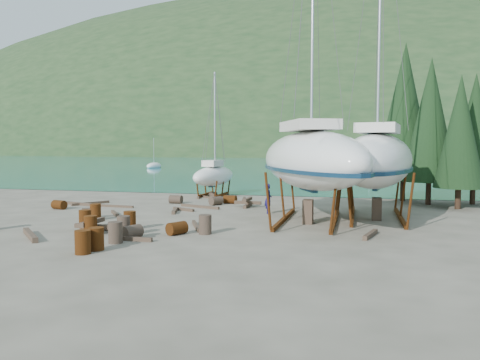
% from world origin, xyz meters
% --- Properties ---
extents(ground, '(600.00, 600.00, 0.00)m').
position_xyz_m(ground, '(0.00, 0.00, 0.00)').
color(ground, '#595546').
rests_on(ground, ground).
extents(bay_water, '(700.00, 700.00, 0.00)m').
position_xyz_m(bay_water, '(0.00, 315.00, 0.01)').
color(bay_water, teal).
rests_on(bay_water, ground).
extents(far_hill, '(800.00, 360.00, 110.00)m').
position_xyz_m(far_hill, '(0.00, 320.00, 0.00)').
color(far_hill, '#1C371B').
rests_on(far_hill, ground).
extents(far_house_left, '(6.60, 5.60, 5.60)m').
position_xyz_m(far_house_left, '(-60.00, 190.00, 2.92)').
color(far_house_left, beige).
rests_on(far_house_left, ground).
extents(far_house_center, '(6.60, 5.60, 5.60)m').
position_xyz_m(far_house_center, '(-20.00, 190.00, 2.92)').
color(far_house_center, beige).
rests_on(far_house_center, ground).
extents(far_house_right, '(6.60, 5.60, 5.60)m').
position_xyz_m(far_house_right, '(30.00, 190.00, 2.92)').
color(far_house_right, beige).
rests_on(far_house_right, ground).
extents(cypress_near_right, '(3.60, 3.60, 10.00)m').
position_xyz_m(cypress_near_right, '(12.50, 12.00, 5.79)').
color(cypress_near_right, black).
rests_on(cypress_near_right, ground).
extents(cypress_mid_right, '(3.06, 3.06, 8.50)m').
position_xyz_m(cypress_mid_right, '(14.00, 10.00, 4.92)').
color(cypress_mid_right, black).
rests_on(cypress_mid_right, ground).
extents(cypress_back_left, '(4.14, 4.14, 11.50)m').
position_xyz_m(cypress_back_left, '(11.00, 14.00, 6.66)').
color(cypress_back_left, black).
rests_on(cypress_back_left, ground).
extents(cypress_far_right, '(3.24, 3.24, 9.00)m').
position_xyz_m(cypress_far_right, '(15.50, 13.00, 5.21)').
color(cypress_far_right, black).
rests_on(cypress_far_right, ground).
extents(moored_boat_left, '(2.00, 5.00, 6.05)m').
position_xyz_m(moored_boat_left, '(-30.00, 60.00, 0.39)').
color(moored_boat_left, white).
rests_on(moored_boat_left, ground).
extents(moored_boat_mid, '(2.00, 5.00, 6.05)m').
position_xyz_m(moored_boat_mid, '(10.00, 80.00, 0.39)').
color(moored_boat_mid, white).
rests_on(moored_boat_mid, ground).
extents(moored_boat_far, '(2.00, 5.00, 6.05)m').
position_xyz_m(moored_boat_far, '(-8.00, 110.00, 0.39)').
color(moored_boat_far, white).
rests_on(moored_boat_far, ground).
extents(large_sailboat_near, '(8.69, 13.48, 20.54)m').
position_xyz_m(large_sailboat_near, '(5.34, 2.58, 3.30)').
color(large_sailboat_near, white).
rests_on(large_sailboat_near, ground).
extents(large_sailboat_far, '(5.46, 12.96, 19.85)m').
position_xyz_m(large_sailboat_far, '(8.83, 4.68, 3.24)').
color(large_sailboat_far, white).
rests_on(large_sailboat_far, ground).
extents(small_sailboat_shore, '(2.86, 6.46, 9.98)m').
position_xyz_m(small_sailboat_shore, '(-3.54, 13.98, 1.65)').
color(small_sailboat_shore, white).
rests_on(small_sailboat_shore, ground).
extents(worker, '(0.57, 0.73, 1.78)m').
position_xyz_m(worker, '(2.66, 5.06, 0.89)').
color(worker, '#171250').
rests_on(worker, ground).
extents(drum_1, '(0.85, 1.03, 0.58)m').
position_xyz_m(drum_1, '(-1.60, -3.93, 0.29)').
color(drum_1, '#2D2823').
rests_on(drum_1, ground).
extents(drum_2, '(1.00, 0.78, 0.58)m').
position_xyz_m(drum_2, '(-10.58, 3.64, 0.29)').
color(drum_2, '#5E3210').
rests_on(drum_2, ground).
extents(drum_3, '(0.58, 0.58, 0.88)m').
position_xyz_m(drum_3, '(-1.82, -6.37, 0.44)').
color(drum_3, '#5E3210').
rests_on(drum_3, ground).
extents(drum_4, '(0.92, 0.65, 0.58)m').
position_xyz_m(drum_4, '(-0.85, 9.22, 0.29)').
color(drum_4, '#5E3210').
rests_on(drum_4, ground).
extents(drum_5, '(0.58, 0.58, 0.88)m').
position_xyz_m(drum_5, '(1.14, -2.15, 0.44)').
color(drum_5, '#2D2823').
rests_on(drum_5, ground).
extents(drum_7, '(0.58, 0.58, 0.88)m').
position_xyz_m(drum_7, '(-1.97, -7.04, 0.44)').
color(drum_7, '#5E3210').
rests_on(drum_7, ground).
extents(drum_8, '(0.58, 0.58, 0.88)m').
position_xyz_m(drum_8, '(-5.92, 0.27, 0.44)').
color(drum_8, '#5E3210').
rests_on(drum_8, ground).
extents(drum_9, '(0.91, 0.62, 0.58)m').
position_xyz_m(drum_9, '(-4.55, 8.35, 0.29)').
color(drum_9, '#2D2823').
rests_on(drum_9, ground).
extents(drum_10, '(0.58, 0.58, 0.88)m').
position_xyz_m(drum_10, '(-3.74, -3.69, 0.44)').
color(drum_10, '#5E3210').
rests_on(drum_10, ground).
extents(drum_11, '(0.95, 1.05, 0.58)m').
position_xyz_m(drum_11, '(-1.57, 8.20, 0.29)').
color(drum_11, '#2D2823').
rests_on(drum_11, ground).
extents(drum_12, '(0.93, 1.05, 0.58)m').
position_xyz_m(drum_12, '(-0.05, -2.60, 0.29)').
color(drum_12, '#5E3210').
rests_on(drum_12, ground).
extents(drum_13, '(0.58, 0.58, 0.88)m').
position_xyz_m(drum_13, '(-5.07, -2.05, 0.44)').
color(drum_13, '#5E3210').
rests_on(drum_13, ground).
extents(drum_14, '(0.58, 0.58, 0.88)m').
position_xyz_m(drum_14, '(-2.74, -1.93, 0.44)').
color(drum_14, '#5E3210').
rests_on(drum_14, ground).
extents(drum_15, '(1.05, 0.98, 0.58)m').
position_xyz_m(drum_15, '(-6.64, 0.92, 0.29)').
color(drum_15, '#2D2823').
rests_on(drum_15, ground).
extents(drum_16, '(0.58, 0.58, 0.88)m').
position_xyz_m(drum_16, '(-1.80, -4.96, 0.44)').
color(drum_16, '#2D2823').
rests_on(drum_16, ground).
extents(drum_17, '(0.58, 0.58, 0.88)m').
position_xyz_m(drum_17, '(-2.27, -3.40, 0.44)').
color(drum_17, '#2D2823').
rests_on(drum_17, ground).
extents(timber_0, '(1.69, 1.73, 0.14)m').
position_xyz_m(timber_0, '(-3.70, 12.39, 0.07)').
color(timber_0, brown).
rests_on(timber_0, ground).
extents(timber_1, '(0.70, 2.08, 0.19)m').
position_xyz_m(timber_1, '(8.40, -0.95, 0.10)').
color(timber_1, brown).
rests_on(timber_1, ground).
extents(timber_2, '(2.50, 0.94, 0.19)m').
position_xyz_m(timber_2, '(-10.56, 5.82, 0.09)').
color(timber_2, brown).
rests_on(timber_2, ground).
extents(timber_3, '(2.30, 1.38, 0.15)m').
position_xyz_m(timber_3, '(-3.93, -2.34, 0.07)').
color(timber_3, brown).
rests_on(timber_3, ground).
extents(timber_4, '(1.68, 0.93, 0.17)m').
position_xyz_m(timber_4, '(-2.68, 4.96, 0.09)').
color(timber_4, brown).
rests_on(timber_4, ground).
extents(timber_5, '(1.33, 2.57, 0.16)m').
position_xyz_m(timber_5, '(0.16, -0.63, 0.08)').
color(timber_5, brown).
rests_on(timber_5, ground).
extents(timber_6, '(0.54, 1.88, 0.19)m').
position_xyz_m(timber_6, '(-0.33, 11.19, 0.10)').
color(timber_6, brown).
rests_on(timber_6, ground).
extents(timber_7, '(1.83, 0.18, 0.17)m').
position_xyz_m(timber_7, '(-1.36, -4.40, 0.09)').
color(timber_7, brown).
rests_on(timber_7, ground).
extents(timber_8, '(0.76, 2.03, 0.19)m').
position_xyz_m(timber_8, '(-2.92, 4.19, 0.09)').
color(timber_8, brown).
rests_on(timber_8, ground).
extents(timber_9, '(0.77, 2.02, 0.15)m').
position_xyz_m(timber_9, '(-4.27, 12.31, 0.08)').
color(timber_9, brown).
rests_on(timber_9, ground).
extents(timber_10, '(2.98, 1.20, 0.16)m').
position_xyz_m(timber_10, '(-2.16, 6.54, 0.08)').
color(timber_10, brown).
rests_on(timber_10, ground).
extents(timber_12, '(1.35, 1.68, 0.17)m').
position_xyz_m(timber_12, '(-5.90, 2.30, 0.08)').
color(timber_12, brown).
rests_on(timber_12, ground).
extents(timber_15, '(2.78, 0.38, 0.15)m').
position_xyz_m(timber_15, '(-7.67, 5.44, 0.07)').
color(timber_15, brown).
rests_on(timber_15, ground).
extents(timber_16, '(2.23, 2.16, 0.23)m').
position_xyz_m(timber_16, '(-6.00, -4.83, 0.11)').
color(timber_16, brown).
rests_on(timber_16, ground).
extents(timber_17, '(1.61, 2.40, 0.16)m').
position_xyz_m(timber_17, '(-10.08, 6.43, 0.08)').
color(timber_17, brown).
rests_on(timber_17, ground).
extents(timber_pile_fore, '(1.80, 1.80, 0.60)m').
position_xyz_m(timber_pile_fore, '(-4.00, -3.11, 0.30)').
color(timber_pile_fore, brown).
rests_on(timber_pile_fore, ground).
extents(timber_pile_aft, '(1.80, 1.80, 0.60)m').
position_xyz_m(timber_pile_aft, '(0.79, 7.67, 0.30)').
color(timber_pile_aft, brown).
rests_on(timber_pile_aft, ground).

